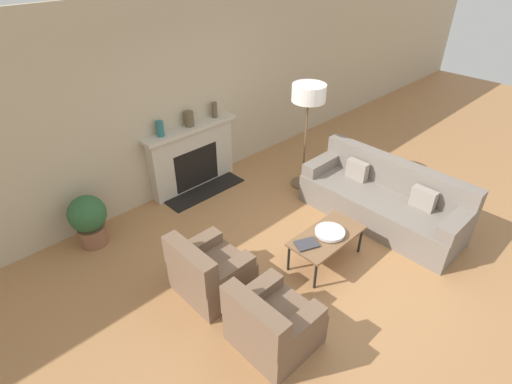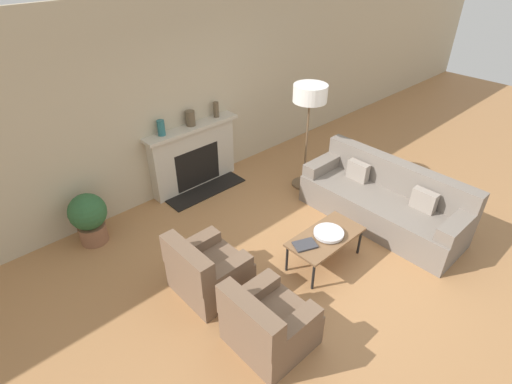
# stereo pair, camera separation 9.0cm
# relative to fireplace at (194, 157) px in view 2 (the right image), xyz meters

# --- Properties ---
(ground_plane) EXTENTS (18.00, 18.00, 0.00)m
(ground_plane) POSITION_rel_fireplace_xyz_m (0.18, -2.65, -0.51)
(ground_plane) COLOR #A87547
(wall_back) EXTENTS (18.00, 0.06, 2.90)m
(wall_back) POSITION_rel_fireplace_xyz_m (0.18, 0.15, 0.94)
(wall_back) COLOR #BCAD8E
(wall_back) RESTS_ON ground_plane
(fireplace) EXTENTS (1.60, 0.59, 1.05)m
(fireplace) POSITION_rel_fireplace_xyz_m (0.00, 0.00, 0.00)
(fireplace) COLOR beige
(fireplace) RESTS_ON ground_plane
(couch) EXTENTS (0.85, 2.29, 0.86)m
(couch) POSITION_rel_fireplace_xyz_m (1.38, -2.60, -0.19)
(couch) COLOR slate
(couch) RESTS_ON ground_plane
(armchair_near) EXTENTS (0.74, 0.76, 0.77)m
(armchair_near) POSITION_rel_fireplace_xyz_m (-1.26, -2.97, -0.22)
(armchair_near) COLOR brown
(armchair_near) RESTS_ON ground_plane
(armchair_far) EXTENTS (0.74, 0.76, 0.77)m
(armchair_far) POSITION_rel_fireplace_xyz_m (-1.26, -1.98, -0.22)
(armchair_far) COLOR brown
(armchair_far) RESTS_ON ground_plane
(coffee_table) EXTENTS (0.99, 0.50, 0.42)m
(coffee_table) POSITION_rel_fireplace_xyz_m (0.10, -2.59, -0.13)
(coffee_table) COLOR brown
(coffee_table) RESTS_ON ground_plane
(bowl) EXTENTS (0.37, 0.37, 0.05)m
(bowl) POSITION_rel_fireplace_xyz_m (0.13, -2.60, -0.06)
(bowl) COLOR silver
(bowl) RESTS_ON coffee_table
(book) EXTENTS (0.32, 0.27, 0.02)m
(book) POSITION_rel_fireplace_xyz_m (-0.22, -2.54, -0.08)
(book) COLOR #38383D
(book) RESTS_ON coffee_table
(floor_lamp) EXTENTS (0.50, 0.50, 1.68)m
(floor_lamp) POSITION_rel_fireplace_xyz_m (1.30, -1.20, 0.94)
(floor_lamp) COLOR brown
(floor_lamp) RESTS_ON ground_plane
(mantel_vase_left) EXTENTS (0.11, 0.11, 0.23)m
(mantel_vase_left) POSITION_rel_fireplace_xyz_m (-0.50, 0.02, 0.65)
(mantel_vase_left) COLOR #28666B
(mantel_vase_left) RESTS_ON fireplace
(mantel_vase_center_left) EXTENTS (0.14, 0.14, 0.23)m
(mantel_vase_center_left) POSITION_rel_fireplace_xyz_m (0.01, 0.02, 0.65)
(mantel_vase_center_left) COLOR brown
(mantel_vase_center_left) RESTS_ON fireplace
(mantel_vase_center_right) EXTENTS (0.09, 0.09, 0.24)m
(mantel_vase_center_right) POSITION_rel_fireplace_xyz_m (0.50, 0.02, 0.66)
(mantel_vase_center_right) COLOR brown
(mantel_vase_center_right) RESTS_ON fireplace
(potted_plant) EXTENTS (0.49, 0.49, 0.72)m
(potted_plant) POSITION_rel_fireplace_xyz_m (-1.85, -0.23, -0.11)
(potted_plant) COLOR brown
(potted_plant) RESTS_ON ground_plane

